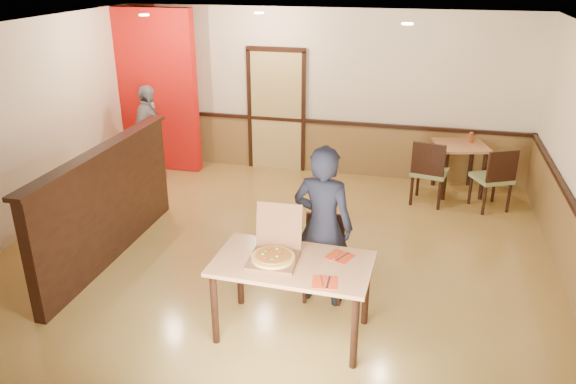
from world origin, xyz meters
name	(u,v)px	position (x,y,z in m)	size (l,w,h in m)	color
floor	(269,267)	(0.00, 0.00, 0.00)	(7.00, 7.00, 0.00)	#AC8843
ceiling	(265,33)	(0.00, 0.00, 2.80)	(7.00, 7.00, 0.00)	black
wall_back	(322,93)	(0.00, 3.50, 1.40)	(7.00, 7.00, 0.00)	beige
wall_left	(3,138)	(-3.50, 0.00, 1.40)	(7.00, 7.00, 0.00)	beige
wainscot_back	(321,147)	(0.00, 3.47, 0.45)	(7.00, 0.04, 0.90)	brown
chair_rail_back	(321,122)	(0.00, 3.45, 0.92)	(7.00, 0.06, 0.06)	black
back_door	(277,111)	(-0.80, 3.46, 1.05)	(0.90, 0.06, 2.10)	tan
booth_partition	(107,203)	(-2.00, -0.20, 0.74)	(0.20, 3.10, 1.44)	black
red_accent_panel	(153,91)	(-2.90, 3.00, 1.40)	(1.60, 0.20, 2.78)	red
spot_a	(144,15)	(-2.30, 1.80, 2.78)	(0.14, 0.14, 0.02)	#FFDEB2
spot_b	(259,13)	(-0.80, 2.50, 2.78)	(0.14, 0.14, 0.02)	#FFDEB2
spot_c	(407,24)	(1.40, 1.50, 2.78)	(0.14, 0.14, 0.02)	#FFDEB2
main_table	(292,272)	(0.59, -1.21, 0.71)	(1.56, 0.93, 0.82)	#B3794B
diner_chair	(324,253)	(0.76, -0.39, 0.50)	(0.50, 0.50, 0.92)	olive
side_chair_left	(429,170)	(1.86, 2.43, 0.56)	(0.60, 0.60, 1.03)	olive
side_chair_right	(495,177)	(2.81, 2.43, 0.54)	(0.65, 0.65, 0.99)	olive
side_table	(460,155)	(2.33, 3.05, 0.63)	(0.93, 0.93, 0.81)	#B3794B
diner	(323,226)	(0.76, -0.54, 0.90)	(0.66, 0.43, 1.80)	black
passerby	(149,133)	(-2.75, 2.44, 0.81)	(0.95, 0.40, 1.62)	gray
pizza_box	(274,254)	(0.40, -1.20, 0.88)	(0.48, 0.56, 0.49)	brown
pizza	(273,257)	(0.40, -1.25, 0.87)	(0.43, 0.43, 0.03)	#EAB655
napkin_near	(325,282)	(0.96, -1.50, 0.82)	(0.26, 0.26, 0.01)	red
napkin_far	(340,256)	(1.01, -1.00, 0.82)	(0.30, 0.30, 0.01)	red
condiment	(471,137)	(2.47, 3.18, 0.90)	(0.07, 0.07, 0.16)	brown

